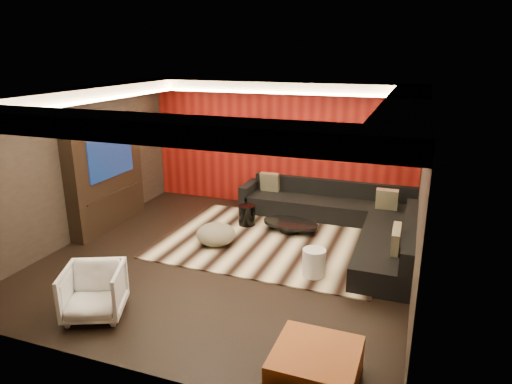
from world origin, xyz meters
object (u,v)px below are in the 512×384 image
at_px(coffee_table, 290,227).
at_px(white_side_table, 314,263).
at_px(drum_stool, 247,215).
at_px(orange_ottoman, 316,367).
at_px(sectional_sofa, 347,220).
at_px(armchair, 94,292).

distance_m(coffee_table, white_side_table, 1.85).
xyz_separation_m(coffee_table, drum_stool, (-0.93, 0.04, 0.11)).
xyz_separation_m(coffee_table, orange_ottoman, (1.41, -4.01, 0.09)).
xyz_separation_m(white_side_table, sectional_sofa, (0.20, 2.00, 0.03)).
distance_m(white_side_table, orange_ottoman, 2.43).
bearing_deg(armchair, sectional_sofa, 32.76).
distance_m(armchair, sectional_sofa, 4.90).
height_order(white_side_table, armchair, armchair).
height_order(white_side_table, sectional_sofa, sectional_sofa).
distance_m(drum_stool, white_side_table, 2.44).
relative_size(armchair, sectional_sofa, 0.21).
height_order(coffee_table, drum_stool, drum_stool).
bearing_deg(orange_ottoman, sectional_sofa, 94.76).
distance_m(coffee_table, sectional_sofa, 1.12).
distance_m(drum_stool, sectional_sofa, 2.00).
height_order(coffee_table, armchair, armchair).
distance_m(drum_stool, orange_ottoman, 4.67).
bearing_deg(orange_ottoman, armchair, 174.71).
xyz_separation_m(coffee_table, armchair, (-1.67, -3.72, 0.24)).
bearing_deg(coffee_table, drum_stool, 177.60).
height_order(drum_stool, armchair, armchair).
bearing_deg(armchair, white_side_table, 16.07).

